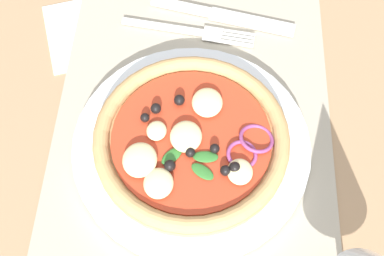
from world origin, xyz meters
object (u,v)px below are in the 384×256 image
(plate, at_px, (193,146))
(pizza, at_px, (192,139))
(napkin, at_px, (87,31))
(fork, at_px, (195,32))
(knife, at_px, (224,16))

(plate, distance_m, pizza, 0.02)
(plate, relative_size, pizza, 1.23)
(pizza, xyz_separation_m, napkin, (-0.17, -0.15, -0.03))
(plate, height_order, fork, plate)
(pizza, bearing_deg, plate, 162.91)
(fork, bearing_deg, knife, 46.34)
(plate, height_order, knife, plate)
(pizza, bearing_deg, knife, 171.12)
(fork, height_order, napkin, fork)
(pizza, distance_m, knife, 0.21)
(plate, bearing_deg, pizza, -17.09)
(plate, height_order, napkin, plate)
(pizza, bearing_deg, napkin, -138.59)
(plate, distance_m, napkin, 0.23)
(pizza, distance_m, fork, 0.18)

